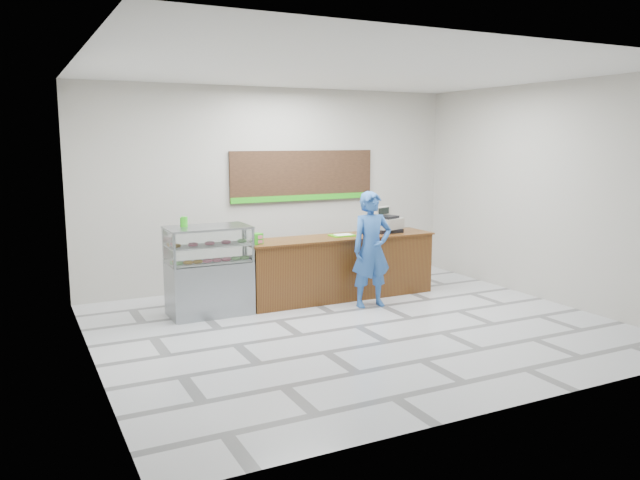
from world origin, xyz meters
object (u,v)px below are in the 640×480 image
customer (372,249)px  sales_counter (340,267)px  display_case (209,270)px  cash_register (385,223)px  serving_tray (342,235)px

customer → sales_counter: bearing=110.1°
sales_counter → display_case: bearing=-180.0°
sales_counter → cash_register: cash_register is taller
serving_tray → customer: customer is taller
cash_register → serving_tray: size_ratio=1.53×
cash_register → serving_tray: bearing=162.7°
customer → serving_tray: bearing=105.9°
cash_register → customer: size_ratio=0.33×
display_case → customer: 2.51m
serving_tray → cash_register: bearing=4.9°
display_case → customer: (2.41, -0.68, 0.23)m
display_case → customer: customer is taller
serving_tray → customer: bearing=-77.7°
sales_counter → serving_tray: serving_tray is taller
cash_register → serving_tray: 0.89m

